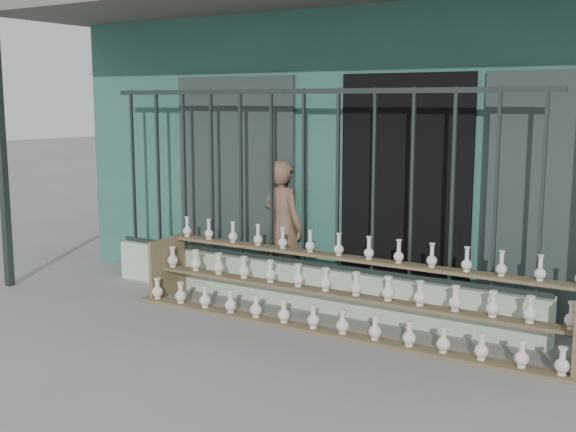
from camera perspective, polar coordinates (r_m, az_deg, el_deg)
The scene contains 6 objects.
ground at distance 6.56m, azimuth -4.68°, elevation -9.84°, with size 60.00×60.00×0.00m, color slate.
workshop_building at distance 9.94m, azimuth 9.95°, elevation 6.03°, with size 7.40×6.60×3.21m.
parapet_wall at distance 7.54m, azimuth 1.21°, elevation -5.52°, with size 5.00×0.20×0.45m, color #B3CCAF.
security_fence at distance 7.34m, azimuth 1.24°, elevation 3.01°, with size 5.00×0.04×1.80m.
shelf_rack at distance 6.85m, azimuth 4.12°, elevation -5.85°, with size 4.50×0.68×0.85m.
elderly_woman at distance 7.99m, azimuth -0.43°, elevation -0.87°, with size 0.54×0.36×1.49m, color brown.
Camera 1 is at (3.71, -4.98, 2.12)m, focal length 45.00 mm.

